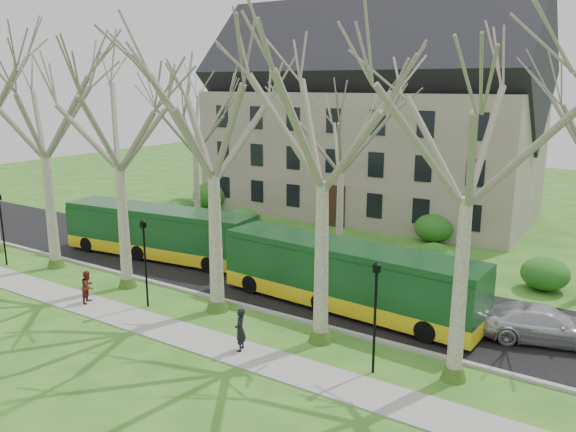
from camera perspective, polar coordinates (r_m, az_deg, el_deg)
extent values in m
plane|color=#30641C|center=(25.75, -2.94, -11.19)|extent=(120.00, 120.00, 0.00)
cube|color=gray|center=(23.95, -6.50, -13.16)|extent=(70.00, 2.00, 0.06)
cube|color=black|center=(30.03, 3.22, -7.46)|extent=(80.00, 8.00, 0.06)
cube|color=#A5A39E|center=(26.85, -1.05, -9.95)|extent=(80.00, 0.25, 0.14)
cube|color=gray|center=(47.65, 8.00, 6.35)|extent=(26.00, 12.00, 10.00)
cylinder|color=black|center=(37.48, -26.97, -1.54)|extent=(0.10, 0.10, 4.00)
cylinder|color=black|center=(28.07, -14.26, -5.11)|extent=(0.10, 0.10, 4.00)
cube|color=black|center=(27.48, -14.52, -0.85)|extent=(0.22, 0.22, 0.30)
cylinder|color=black|center=(21.42, 8.80, -10.73)|extent=(0.10, 0.10, 4.00)
cube|color=black|center=(20.65, 9.01, -5.28)|extent=(0.22, 0.22, 0.30)
ellipsoid|color=#1F5C1A|center=(44.02, -10.87, 0.38)|extent=(2.60, 2.60, 2.00)
ellipsoid|color=#1F5C1A|center=(40.21, -4.63, -0.65)|extent=(2.60, 2.60, 2.00)
ellipsoid|color=#1F5C1A|center=(33.90, 14.63, -3.71)|extent=(2.60, 2.60, 2.00)
ellipsoid|color=#1F5C1A|center=(32.70, 24.68, -5.15)|extent=(2.60, 2.60, 2.00)
ellipsoid|color=#1F5C1A|center=(49.68, -7.82, 1.97)|extent=(2.60, 2.60, 2.00)
ellipsoid|color=#1F5C1A|center=(40.01, 14.62, -1.12)|extent=(2.60, 2.60, 2.00)
imported|color=silver|center=(26.31, 24.51, -9.96)|extent=(5.60, 3.54, 1.51)
imported|color=black|center=(23.25, -4.88, -11.42)|extent=(0.64, 0.77, 1.81)
imported|color=maroon|center=(29.70, -19.65, -6.77)|extent=(0.89, 0.97, 1.62)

